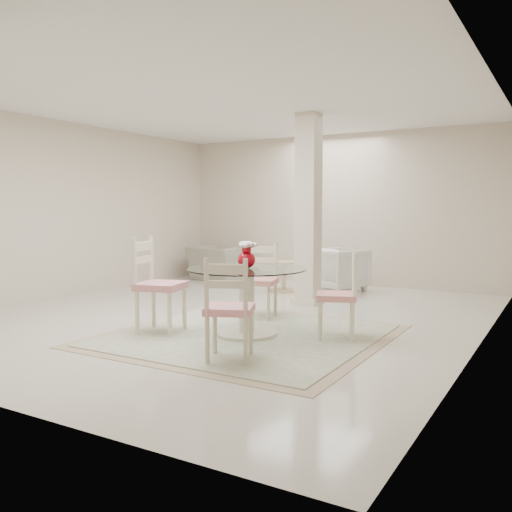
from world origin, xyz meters
The scene contains 13 objects.
ground centered at (0.00, 0.00, 0.00)m, with size 7.00×7.00×0.00m, color beige.
room_shell centered at (0.00, 0.00, 1.86)m, with size 6.02×7.02×2.71m.
column centered at (0.50, 1.30, 1.35)m, with size 0.30×0.30×2.70m, color beige.
area_rug centered at (0.78, -0.85, 0.01)m, with size 2.83×2.83×0.02m.
dining_table centered at (0.78, -0.85, 0.37)m, with size 1.27×1.27×0.73m.
red_vase centered at (0.78, -0.86, 0.88)m, with size 0.22×0.21×0.29m.
dining_chair_east centered at (1.72, -0.47, 0.53)m, with size 0.52×0.52×1.01m.
dining_chair_north centered at (0.40, 0.09, 0.55)m, with size 0.50×0.50×1.04m.
dining_chair_west centered at (-0.18, -1.23, 0.62)m, with size 0.56×0.56×1.17m.
dining_chair_south centered at (1.16, -1.80, 0.55)m, with size 0.55×0.55×1.04m.
recliner_taupe centered at (-2.11, 2.85, 0.32)m, with size 0.99×0.86×0.64m, color gray.
armchair_white centered at (0.43, 2.70, 0.36)m, with size 0.77×0.79×0.72m, color silver.
side_table centered at (-0.32, 2.14, 0.23)m, with size 0.48×0.48×0.50m.
Camera 1 is at (3.74, -5.75, 1.37)m, focal length 38.00 mm.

